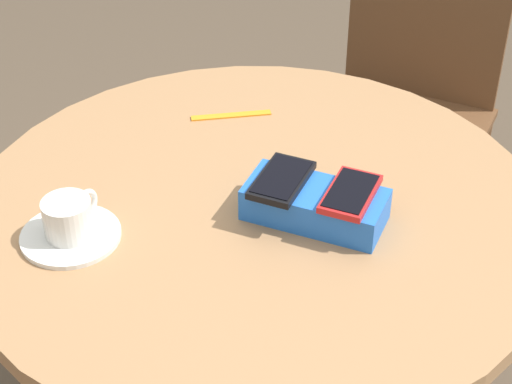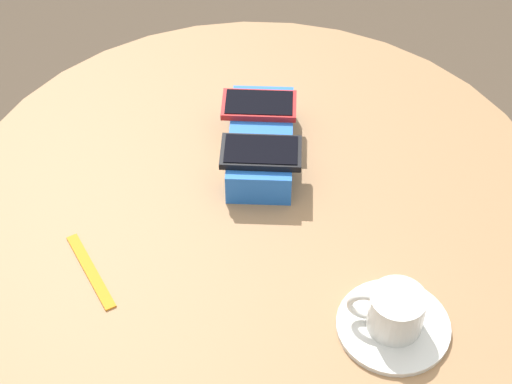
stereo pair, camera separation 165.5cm
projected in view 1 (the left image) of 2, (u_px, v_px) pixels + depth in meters
name	position (u px, v px, depth m)	size (l,w,h in m)	color
round_table	(256.00, 259.00, 1.45)	(0.94, 0.94, 0.78)	#2D2D2D
phone_box	(315.00, 204.00, 1.33)	(0.24, 0.16, 0.05)	blue
phone_red	(351.00, 193.00, 1.30)	(0.10, 0.13, 0.01)	red
phone_black	(282.00, 180.00, 1.33)	(0.10, 0.14, 0.01)	black
saucer	(71.00, 236.00, 1.31)	(0.15, 0.15, 0.01)	silver
coffee_cup	(69.00, 217.00, 1.29)	(0.08, 0.10, 0.06)	silver
lanyard_strap	(231.00, 115.00, 1.60)	(0.15, 0.02, 0.00)	orange
chair_near_window	(403.00, 109.00, 2.18)	(0.55, 0.55, 0.94)	brown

